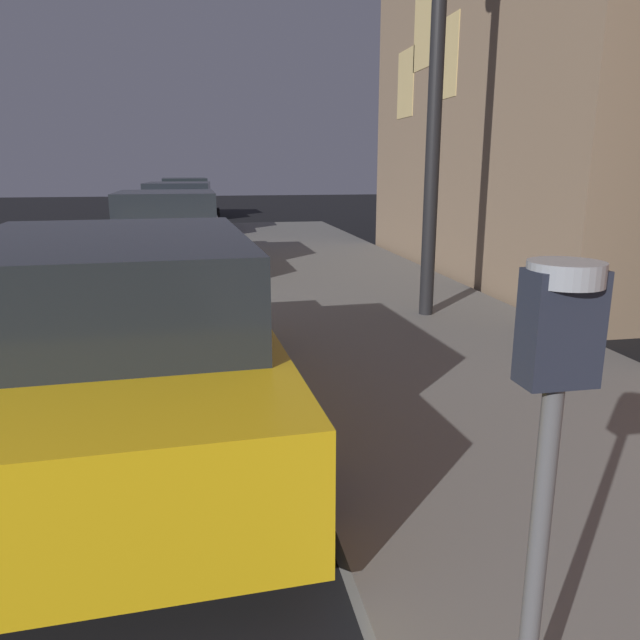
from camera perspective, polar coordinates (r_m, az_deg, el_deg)
The scene contains 6 objects.
parking_meter at distance 1.70m, azimuth 21.04°, elevation -6.82°, with size 0.19×0.19×1.46m.
car_yellow_cab at distance 4.27m, azimuth -18.43°, elevation -1.67°, with size 2.28×4.43×1.43m.
car_white at distance 10.89m, azimuth -14.10°, elevation 7.79°, with size 2.13×4.38×1.43m.
car_blue at distance 17.28m, azimuth -13.06°, elevation 10.11°, with size 2.26×4.39×1.43m.
car_green at distance 24.09m, azimuth -12.55°, elevation 11.19°, with size 2.22×4.56×1.43m.
street_lamp at distance 7.27m, azimuth 11.14°, elevation 27.06°, with size 0.44×0.44×4.97m.
Camera 1 is at (3.44, -1.17, 1.84)m, focal length 34.07 mm.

